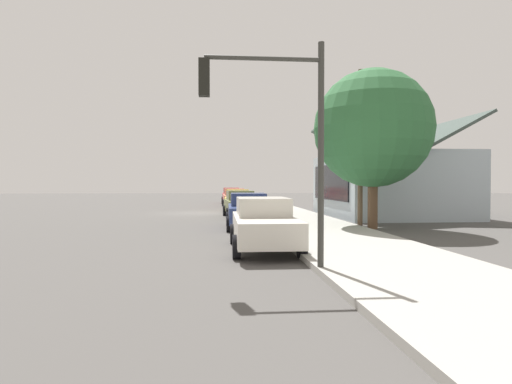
{
  "coord_description": "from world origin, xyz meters",
  "views": [
    {
      "loc": [
        29.95,
        1.23,
        2.05
      ],
      "look_at": [
        3.09,
        3.77,
        1.5
      ],
      "focal_mm": 30.47,
      "sensor_mm": 36.0,
      "label": 1
    }
  ],
  "objects_px": {
    "car_navy": "(248,210)",
    "utility_pole_wooden": "(360,144)",
    "traffic_light_main": "(274,118)",
    "car_coral": "(234,197)",
    "car_olive": "(240,204)",
    "car_mustard": "(238,200)",
    "car_ivory": "(264,223)",
    "fire_hydrant_red": "(255,204)",
    "shade_tree": "(373,129)",
    "car_cherry": "(231,195)"
  },
  "relations": [
    {
      "from": "car_olive",
      "to": "traffic_light_main",
      "type": "relative_size",
      "value": 0.9
    },
    {
      "from": "car_coral",
      "to": "car_navy",
      "type": "xyz_separation_m",
      "value": [
        18.13,
        -0.15,
        -0.0
      ]
    },
    {
      "from": "car_navy",
      "to": "utility_pole_wooden",
      "type": "xyz_separation_m",
      "value": [
        -0.68,
        5.46,
        3.11
      ]
    },
    {
      "from": "car_mustard",
      "to": "fire_hydrant_red",
      "type": "distance_m",
      "value": 1.42
    },
    {
      "from": "car_mustard",
      "to": "car_olive",
      "type": "bearing_deg",
      "value": 1.58
    },
    {
      "from": "shade_tree",
      "to": "car_cherry",
      "type": "bearing_deg",
      "value": -167.85
    },
    {
      "from": "car_mustard",
      "to": "car_ivory",
      "type": "distance_m",
      "value": 18.35
    },
    {
      "from": "shade_tree",
      "to": "fire_hydrant_red",
      "type": "height_order",
      "value": "shade_tree"
    },
    {
      "from": "traffic_light_main",
      "to": "utility_pole_wooden",
      "type": "height_order",
      "value": "utility_pole_wooden"
    },
    {
      "from": "car_navy",
      "to": "shade_tree",
      "type": "distance_m",
      "value": 6.68
    },
    {
      "from": "car_mustard",
      "to": "car_navy",
      "type": "distance_m",
      "value": 11.96
    },
    {
      "from": "car_mustard",
      "to": "utility_pole_wooden",
      "type": "bearing_deg",
      "value": 28.11
    },
    {
      "from": "car_navy",
      "to": "car_ivory",
      "type": "relative_size",
      "value": 0.93
    },
    {
      "from": "car_mustard",
      "to": "shade_tree",
      "type": "height_order",
      "value": "shade_tree"
    },
    {
      "from": "utility_pole_wooden",
      "to": "fire_hydrant_red",
      "type": "relative_size",
      "value": 10.56
    },
    {
      "from": "utility_pole_wooden",
      "to": "shade_tree",
      "type": "bearing_deg",
      "value": 2.37
    },
    {
      "from": "car_coral",
      "to": "car_olive",
      "type": "distance_m",
      "value": 11.74
    },
    {
      "from": "car_ivory",
      "to": "shade_tree",
      "type": "bearing_deg",
      "value": 135.92
    },
    {
      "from": "car_mustard",
      "to": "shade_tree",
      "type": "xyz_separation_m",
      "value": [
        12.79,
        5.39,
        3.67
      ]
    },
    {
      "from": "utility_pole_wooden",
      "to": "car_coral",
      "type": "bearing_deg",
      "value": -163.09
    },
    {
      "from": "car_olive",
      "to": "car_coral",
      "type": "bearing_deg",
      "value": 176.74
    },
    {
      "from": "fire_hydrant_red",
      "to": "utility_pole_wooden",
      "type": "bearing_deg",
      "value": 18.91
    },
    {
      "from": "car_mustard",
      "to": "utility_pole_wooden",
      "type": "relative_size",
      "value": 0.59
    },
    {
      "from": "car_olive",
      "to": "car_navy",
      "type": "distance_m",
      "value": 6.39
    },
    {
      "from": "car_ivory",
      "to": "car_cherry",
      "type": "bearing_deg",
      "value": -179.45
    },
    {
      "from": "traffic_light_main",
      "to": "car_mustard",
      "type": "bearing_deg",
      "value": 179.15
    },
    {
      "from": "shade_tree",
      "to": "traffic_light_main",
      "type": "distance_m",
      "value": 10.93
    },
    {
      "from": "car_coral",
      "to": "utility_pole_wooden",
      "type": "bearing_deg",
      "value": 16.73
    },
    {
      "from": "traffic_light_main",
      "to": "utility_pole_wooden",
      "type": "relative_size",
      "value": 0.69
    },
    {
      "from": "car_navy",
      "to": "utility_pole_wooden",
      "type": "bearing_deg",
      "value": 98.44
    },
    {
      "from": "car_ivory",
      "to": "car_mustard",
      "type": "bearing_deg",
      "value": -179.64
    },
    {
      "from": "traffic_light_main",
      "to": "shade_tree",
      "type": "bearing_deg",
      "value": 148.29
    },
    {
      "from": "traffic_light_main",
      "to": "utility_pole_wooden",
      "type": "bearing_deg",
      "value": 152.27
    },
    {
      "from": "car_olive",
      "to": "car_mustard",
      "type": "bearing_deg",
      "value": 176.22
    },
    {
      "from": "car_navy",
      "to": "traffic_light_main",
      "type": "distance_m",
      "value": 10.44
    },
    {
      "from": "car_olive",
      "to": "car_ivory",
      "type": "relative_size",
      "value": 0.96
    },
    {
      "from": "traffic_light_main",
      "to": "fire_hydrant_red",
      "type": "distance_m",
      "value": 22.7
    },
    {
      "from": "car_cherry",
      "to": "car_mustard",
      "type": "distance_m",
      "value": 12.29
    },
    {
      "from": "shade_tree",
      "to": "traffic_light_main",
      "type": "bearing_deg",
      "value": -31.71
    },
    {
      "from": "car_mustard",
      "to": "traffic_light_main",
      "type": "bearing_deg",
      "value": 1.96
    },
    {
      "from": "car_cherry",
      "to": "car_ivory",
      "type": "relative_size",
      "value": 0.91
    },
    {
      "from": "car_coral",
      "to": "car_ivory",
      "type": "xyz_separation_m",
      "value": [
        24.52,
        -0.17,
        -0.0
      ]
    },
    {
      "from": "car_coral",
      "to": "utility_pole_wooden",
      "type": "relative_size",
      "value": 0.65
    },
    {
      "from": "shade_tree",
      "to": "car_olive",
      "type": "bearing_deg",
      "value": -142.62
    },
    {
      "from": "shade_tree",
      "to": "car_ivory",
      "type": "bearing_deg",
      "value": -44.89
    },
    {
      "from": "car_cherry",
      "to": "fire_hydrant_red",
      "type": "distance_m",
      "value": 11.98
    },
    {
      "from": "car_ivory",
      "to": "fire_hydrant_red",
      "type": "distance_m",
      "value": 18.8
    },
    {
      "from": "utility_pole_wooden",
      "to": "fire_hydrant_red",
      "type": "distance_m",
      "value": 12.81
    },
    {
      "from": "car_coral",
      "to": "car_mustard",
      "type": "distance_m",
      "value": 6.17
    },
    {
      "from": "utility_pole_wooden",
      "to": "car_cherry",
      "type": "bearing_deg",
      "value": -167.24
    }
  ]
}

